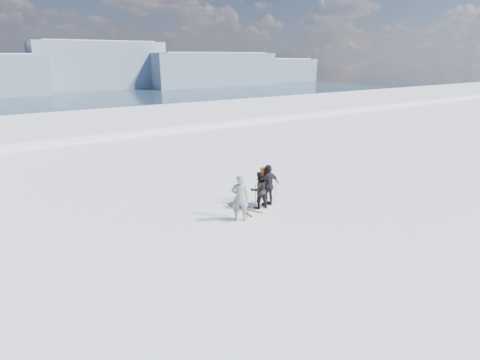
{
  "coord_description": "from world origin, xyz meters",
  "views": [
    {
      "loc": [
        -9.38,
        -8.98,
        6.48
      ],
      "look_at": [
        -1.64,
        3.0,
        1.74
      ],
      "focal_mm": 28.0,
      "sensor_mm": 36.0,
      "label": 1
    }
  ],
  "objects_px": {
    "skier_grey": "(240,198)",
    "skier_dark": "(259,190)",
    "skis_loose": "(244,210)",
    "skier_pack": "(269,185)"
  },
  "relations": [
    {
      "from": "skier_grey",
      "to": "skis_loose",
      "type": "xyz_separation_m",
      "value": [
        0.71,
        0.79,
        -0.96
      ]
    },
    {
      "from": "skier_grey",
      "to": "skis_loose",
      "type": "height_order",
      "value": "skier_grey"
    },
    {
      "from": "skier_grey",
      "to": "skier_dark",
      "type": "bearing_deg",
      "value": -120.82
    },
    {
      "from": "skier_pack",
      "to": "skis_loose",
      "type": "height_order",
      "value": "skier_pack"
    },
    {
      "from": "skier_pack",
      "to": "skis_loose",
      "type": "relative_size",
      "value": 1.13
    },
    {
      "from": "skis_loose",
      "to": "skier_grey",
      "type": "bearing_deg",
      "value": -132.16
    },
    {
      "from": "skier_grey",
      "to": "skis_loose",
      "type": "distance_m",
      "value": 1.43
    },
    {
      "from": "skier_grey",
      "to": "skis_loose",
      "type": "bearing_deg",
      "value": -96.87
    },
    {
      "from": "skier_grey",
      "to": "skier_pack",
      "type": "bearing_deg",
      "value": -126.64
    },
    {
      "from": "skier_dark",
      "to": "skis_loose",
      "type": "distance_m",
      "value": 1.1
    }
  ]
}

